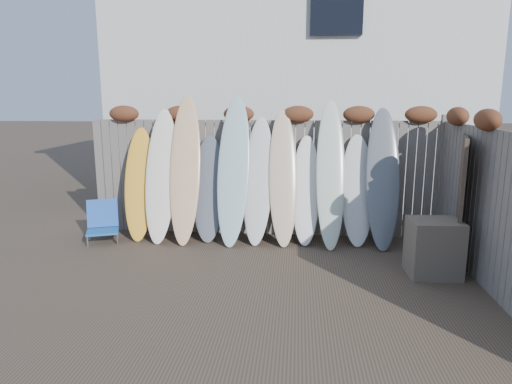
# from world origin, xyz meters

# --- Properties ---
(ground) EXTENTS (80.00, 80.00, 0.00)m
(ground) POSITION_xyz_m (0.00, 0.00, 0.00)
(ground) COLOR #493A2D
(back_fence) EXTENTS (6.05, 0.28, 2.24)m
(back_fence) POSITION_xyz_m (0.06, 2.39, 1.18)
(back_fence) COLOR slate
(back_fence) RESTS_ON ground
(right_fence) EXTENTS (0.28, 4.40, 2.24)m
(right_fence) POSITION_xyz_m (2.99, 0.25, 1.14)
(right_fence) COLOR slate
(right_fence) RESTS_ON ground
(house) EXTENTS (8.50, 5.50, 6.33)m
(house) POSITION_xyz_m (0.50, 6.50, 3.20)
(house) COLOR silver
(house) RESTS_ON ground
(beach_chair) EXTENTS (0.66, 0.68, 0.68)m
(beach_chair) POSITION_xyz_m (-2.65, 1.76, 0.31)
(beach_chair) COLOR #2262AD
(beach_chair) RESTS_ON ground
(wooden_crate) EXTENTS (0.69, 0.59, 0.77)m
(wooden_crate) POSITION_xyz_m (2.46, 0.66, 0.39)
(wooden_crate) COLOR brown
(wooden_crate) RESTS_ON ground
(lattice_panel) EXTENTS (0.42, 1.20, 1.86)m
(lattice_panel) POSITION_xyz_m (2.90, 1.13, 0.93)
(lattice_panel) COLOR brown
(lattice_panel) RESTS_ON ground
(surfboard_0) EXTENTS (0.55, 0.71, 1.88)m
(surfboard_0) POSITION_xyz_m (-2.06, 1.99, 0.94)
(surfboard_0) COLOR #FFAF2B
(surfboard_0) RESTS_ON ground
(surfboard_1) EXTENTS (0.54, 0.79, 2.20)m
(surfboard_1) POSITION_xyz_m (-1.66, 1.93, 1.10)
(surfboard_1) COLOR white
(surfboard_1) RESTS_ON ground
(surfboard_2) EXTENTS (0.54, 0.86, 2.42)m
(surfboard_2) POSITION_xyz_m (-1.25, 1.93, 1.21)
(surfboard_2) COLOR #FFD179
(surfboard_2) RESTS_ON ground
(surfboard_3) EXTENTS (0.56, 0.65, 1.75)m
(surfboard_3) POSITION_xyz_m (-0.87, 2.02, 0.88)
(surfboard_3) COLOR slate
(surfboard_3) RESTS_ON ground
(surfboard_4) EXTENTS (0.58, 0.88, 2.41)m
(surfboard_4) POSITION_xyz_m (-0.44, 1.91, 1.21)
(surfboard_4) COLOR silver
(surfboard_4) RESTS_ON ground
(surfboard_5) EXTENTS (0.54, 0.77, 2.07)m
(surfboard_5) POSITION_xyz_m (-0.04, 1.98, 1.04)
(surfboard_5) COLOR silver
(surfboard_5) RESTS_ON ground
(surfboard_6) EXTENTS (0.54, 0.81, 2.19)m
(surfboard_6) POSITION_xyz_m (0.38, 1.96, 1.09)
(surfboard_6) COLOR beige
(surfboard_6) RESTS_ON ground
(surfboard_7) EXTENTS (0.46, 0.64, 1.76)m
(surfboard_7) POSITION_xyz_m (0.75, 2.00, 0.88)
(surfboard_7) COLOR white
(surfboard_7) RESTS_ON ground
(surfboard_8) EXTENTS (0.48, 0.84, 2.35)m
(surfboard_8) POSITION_xyz_m (1.14, 1.90, 1.17)
(surfboard_8) COLOR silver
(surfboard_8) RESTS_ON ground
(surfboard_9) EXTENTS (0.54, 0.65, 1.79)m
(surfboard_9) POSITION_xyz_m (1.59, 2.02, 0.89)
(surfboard_9) COLOR silver
(surfboard_9) RESTS_ON ground
(surfboard_10) EXTENTS (0.53, 0.79, 2.22)m
(surfboard_10) POSITION_xyz_m (1.97, 1.92, 1.11)
(surfboard_10) COLOR #5A5E66
(surfboard_10) RESTS_ON ground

